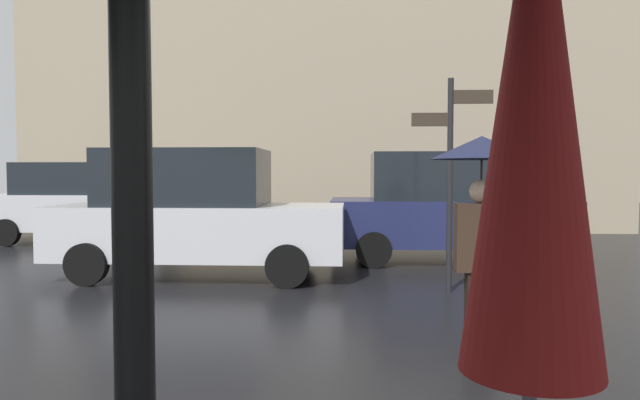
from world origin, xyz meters
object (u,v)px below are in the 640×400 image
parked_car_left (444,207)px  parked_car_right (82,202)px  parked_car_distant (196,213)px  folded_patio_umbrella_near (534,155)px  pedestrian_with_umbrella (482,189)px  street_signpost (450,163)px

parked_car_left → parked_car_right: (-8.04, 2.42, -0.05)m
parked_car_distant → folded_patio_umbrella_near: bearing=-56.5°
folded_patio_umbrella_near → parked_car_distant: (-2.88, 7.37, -0.67)m
parked_car_left → parked_car_distant: bearing=-152.5°
pedestrian_with_umbrella → street_signpost: (0.19, 2.71, 0.27)m
pedestrian_with_umbrella → parked_car_left: size_ratio=0.45×
parked_car_left → street_signpost: (-0.38, -2.88, 0.76)m
parked_car_left → parked_car_distant: (-4.14, -1.88, -0.00)m
pedestrian_with_umbrella → parked_car_right: (-7.47, 8.01, -0.54)m
parked_car_right → street_signpost: (7.66, -5.30, 0.82)m
parked_car_left → street_signpost: size_ratio=1.49×
parked_car_left → parked_car_right: bearing=166.3°
parked_car_distant → street_signpost: size_ratio=1.54×
folded_patio_umbrella_near → street_signpost: street_signpost is taller
parked_car_right → street_signpost: street_signpost is taller
pedestrian_with_umbrella → parked_car_distant: bearing=-5.6°
folded_patio_umbrella_near → parked_car_distant: bearing=111.3°
parked_car_left → parked_car_right: 8.40m
pedestrian_with_umbrella → parked_car_distant: parked_car_distant is taller
street_signpost → folded_patio_umbrella_near: bearing=-97.9°
parked_car_left → street_signpost: street_signpost is taller
pedestrian_with_umbrella → street_signpost: street_signpost is taller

